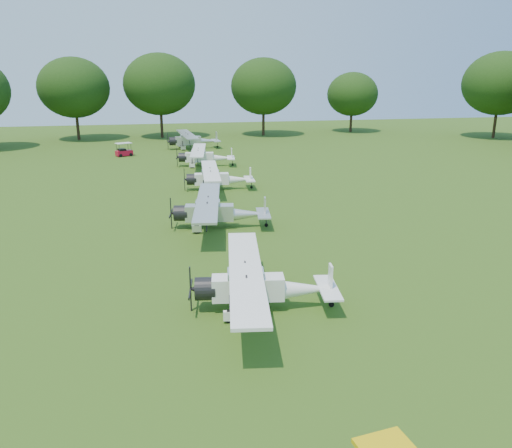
# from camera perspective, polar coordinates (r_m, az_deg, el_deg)

# --- Properties ---
(ground) EXTENTS (160.00, 160.00, 0.00)m
(ground) POSITION_cam_1_polar(r_m,az_deg,el_deg) (26.78, -1.94, -4.44)
(ground) COLOR #234B12
(ground) RESTS_ON ground
(tree_belt) EXTENTS (137.36, 130.27, 14.52)m
(tree_belt) POSITION_cam_1_polar(r_m,az_deg,el_deg) (26.04, 5.78, 13.04)
(tree_belt) COLOR black
(tree_belt) RESTS_ON ground
(aircraft_3) EXTENTS (6.42, 10.18, 2.00)m
(aircraft_3) POSITION_cam_1_polar(r_m,az_deg,el_deg) (21.27, 0.36, -6.84)
(aircraft_3) COLOR white
(aircraft_3) RESTS_ON ground
(aircraft_4) EXTENTS (6.60, 10.45, 2.05)m
(aircraft_4) POSITION_cam_1_polar(r_m,az_deg,el_deg) (32.54, -4.48, 1.60)
(aircraft_4) COLOR silver
(aircraft_4) RESTS_ON ground
(aircraft_5) EXTENTS (6.14, 9.79, 1.92)m
(aircraft_5) POSITION_cam_1_polar(r_m,az_deg,el_deg) (43.58, -4.50, 5.39)
(aircraft_5) COLOR white
(aircraft_5) RESTS_ON ground
(aircraft_6) EXTENTS (6.40, 10.15, 1.99)m
(aircraft_6) POSITION_cam_1_polar(r_m,az_deg,el_deg) (55.09, -5.99, 7.79)
(aircraft_6) COLOR white
(aircraft_6) RESTS_ON ground
(aircraft_7) EXTENTS (7.06, 11.25, 2.21)m
(aircraft_7) POSITION_cam_1_polar(r_m,az_deg,el_deg) (68.46, -7.35, 9.60)
(aircraft_7) COLOR silver
(aircraft_7) RESTS_ON ground
(golf_cart) EXTENTS (2.18, 1.78, 1.62)m
(golf_cart) POSITION_cam_1_polar(r_m,az_deg,el_deg) (63.83, -14.89, 7.99)
(golf_cart) COLOR #A70B26
(golf_cart) RESTS_ON ground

